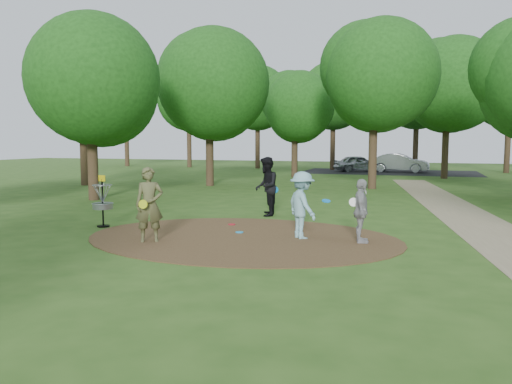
% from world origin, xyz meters
% --- Properties ---
extents(ground, '(100.00, 100.00, 0.00)m').
position_xyz_m(ground, '(0.00, 0.00, 0.00)').
color(ground, '#2D5119').
rests_on(ground, ground).
extents(dirt_clearing, '(8.40, 8.40, 0.02)m').
position_xyz_m(dirt_clearing, '(0.00, 0.00, 0.01)').
color(dirt_clearing, '#47301C').
rests_on(dirt_clearing, ground).
extents(footpath, '(7.55, 39.89, 0.01)m').
position_xyz_m(footpath, '(6.50, 2.00, 0.01)').
color(footpath, '#8C7A5B').
rests_on(footpath, ground).
extents(parking_lot, '(14.00, 8.00, 0.01)m').
position_xyz_m(parking_lot, '(2.00, 30.00, 0.00)').
color(parking_lot, black).
rests_on(parking_lot, ground).
extents(player_observer_with_disc, '(0.83, 0.74, 1.90)m').
position_xyz_m(player_observer_with_disc, '(-2.01, -1.26, 0.95)').
color(player_observer_with_disc, brown).
rests_on(player_observer_with_disc, ground).
extents(player_throwing_with_disc, '(1.41, 1.28, 1.76)m').
position_xyz_m(player_throwing_with_disc, '(1.54, 0.38, 0.88)').
color(player_throwing_with_disc, '#80B7C0').
rests_on(player_throwing_with_disc, ground).
extents(player_walking_with_disc, '(0.97, 1.13, 2.01)m').
position_xyz_m(player_walking_with_disc, '(-0.52, 3.91, 1.01)').
color(player_walking_with_disc, black).
rests_on(player_walking_with_disc, ground).
extents(player_waiting_with_disc, '(0.57, 0.99, 1.61)m').
position_xyz_m(player_waiting_with_disc, '(3.06, 0.28, 0.81)').
color(player_waiting_with_disc, '#9A999C').
rests_on(player_waiting_with_disc, ground).
extents(disc_ground_cyan, '(0.22, 0.22, 0.02)m').
position_xyz_m(disc_ground_cyan, '(-0.28, 0.59, 0.03)').
color(disc_ground_cyan, '#1B99DB').
rests_on(disc_ground_cyan, dirt_clearing).
extents(disc_ground_red, '(0.22, 0.22, 0.02)m').
position_xyz_m(disc_ground_red, '(-0.96, 1.75, 0.03)').
color(disc_ground_red, red).
rests_on(disc_ground_red, dirt_clearing).
extents(car_left, '(4.34, 3.13, 1.37)m').
position_xyz_m(car_left, '(-0.47, 29.93, 0.69)').
color(car_left, '#9DA1A4').
rests_on(car_left, ground).
extents(car_right, '(4.76, 1.95, 1.53)m').
position_xyz_m(car_right, '(2.81, 30.08, 0.77)').
color(car_right, '#9B9EA2').
rests_on(car_right, ground).
extents(disc_golf_basket, '(0.63, 0.63, 1.54)m').
position_xyz_m(disc_golf_basket, '(-4.50, 0.30, 0.87)').
color(disc_golf_basket, black).
rests_on(disc_golf_basket, ground).
extents(tree_ring, '(36.78, 45.81, 9.26)m').
position_xyz_m(tree_ring, '(1.53, 9.17, 5.21)').
color(tree_ring, '#332316').
rests_on(tree_ring, ground).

